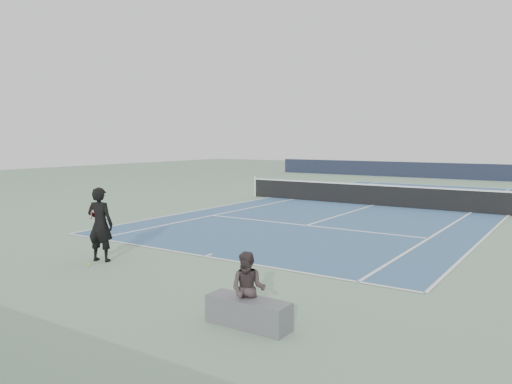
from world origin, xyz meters
The scene contains 7 objects.
ground centered at (0.00, 0.00, 0.00)m, with size 80.00×80.00×0.00m, color gray.
court_surface centered at (0.00, 0.00, 0.01)m, with size 10.97×23.77×0.01m, color #385C84.
tennis_net centered at (0.00, 0.00, 0.50)m, with size 12.90×0.10×1.07m.
windscreen_far centered at (0.00, 17.88, 0.60)m, with size 30.00×0.25×1.20m, color black.
tennis_player centered at (-1.81, -13.62, 0.91)m, with size 0.85×0.67×1.81m.
tennis_ball centered at (-1.70, -14.08, 0.03)m, with size 0.06×0.06×0.06m, color #CCE92F.
spectator_bench centered at (3.60, -15.15, 0.42)m, with size 1.47×0.88×1.20m.
Camera 1 is at (7.94, -21.45, 2.95)m, focal length 35.00 mm.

